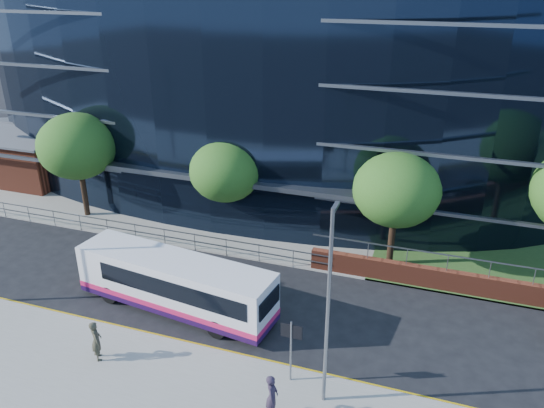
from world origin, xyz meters
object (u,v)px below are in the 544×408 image
at_px(tree_far_a, 77,146).
at_px(city_bus, 176,284).
at_px(street_sign, 291,339).
at_px(pedestrian, 272,397).
at_px(streetlight_east, 328,305).
at_px(tree_far_c, 397,190).
at_px(pedestrian_b, 96,340).
at_px(tree_far_b, 225,171).
at_px(brick_pavilion, 23,154).

height_order(tree_far_a, city_bus, tree_far_a).
xyz_separation_m(street_sign, city_bus, (-6.63, 3.01, -0.70)).
relative_size(street_sign, pedestrian, 1.55).
relative_size(tree_far_a, streetlight_east, 0.87).
bearing_deg(tree_far_c, street_sign, -103.29).
relative_size(street_sign, city_bus, 0.27).
bearing_deg(streetlight_east, pedestrian_b, -175.08).
relative_size(tree_far_b, pedestrian_b, 3.33).
relative_size(tree_far_c, streetlight_east, 0.81).
distance_m(tree_far_c, pedestrian, 13.32).
bearing_deg(tree_far_c, brick_pavilion, 171.18).
relative_size(tree_far_a, tree_far_b, 1.15).
xyz_separation_m(pedestrian, pedestrian_b, (-7.91, 0.61, 0.01)).
relative_size(tree_far_a, tree_far_c, 1.07).
bearing_deg(pedestrian, street_sign, -13.31).
height_order(brick_pavilion, street_sign, brick_pavilion).
bearing_deg(streetlight_east, tree_far_a, 149.54).
relative_size(tree_far_c, pedestrian_b, 3.58).
xyz_separation_m(city_bus, pedestrian_b, (-1.37, -4.41, -0.39)).
bearing_deg(streetlight_east, city_bus, 156.14).
height_order(street_sign, pedestrian_b, street_sign).
xyz_separation_m(tree_far_c, streetlight_east, (-1.00, -11.17, -0.10)).
height_order(brick_pavilion, tree_far_b, tree_far_b).
height_order(tree_far_b, pedestrian, tree_far_b).
bearing_deg(street_sign, tree_far_b, 124.08).
distance_m(streetlight_east, pedestrian_b, 10.12).
relative_size(tree_far_b, pedestrian, 3.35).
xyz_separation_m(street_sign, pedestrian_b, (-8.00, -1.40, -1.09)).
xyz_separation_m(tree_far_b, pedestrian_b, (-0.50, -12.49, -3.15)).
xyz_separation_m(tree_far_b, pedestrian, (7.41, -13.10, -3.16)).
distance_m(brick_pavilion, tree_far_a, 10.48).
bearing_deg(tree_far_c, tree_far_a, 180.00).
bearing_deg(pedestrian, pedestrian_b, 74.91).
height_order(street_sign, pedestrian, street_sign).
height_order(street_sign, tree_far_c, tree_far_c).
bearing_deg(tree_far_c, pedestrian, -101.62).
bearing_deg(streetlight_east, pedestrian, -138.18).
relative_size(brick_pavilion, street_sign, 3.07).
xyz_separation_m(brick_pavilion, tree_far_c, (29.00, -4.50, 2.60)).
xyz_separation_m(street_sign, pedestrian, (-0.09, -2.01, -1.10)).
xyz_separation_m(tree_far_a, pedestrian, (17.41, -12.60, -3.81)).
bearing_deg(city_bus, pedestrian_b, -100.04).
bearing_deg(tree_far_a, streetlight_east, -30.46).
height_order(city_bus, pedestrian_b, city_bus).
distance_m(brick_pavilion, tree_far_c, 29.46).
xyz_separation_m(street_sign, tree_far_c, (2.50, 10.59, 2.39)).
distance_m(tree_far_a, pedestrian_b, 15.76).
bearing_deg(pedestrian_b, tree_far_c, -83.19).
distance_m(streetlight_east, city_bus, 9.38).
bearing_deg(pedestrian, tree_far_a, 43.40).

